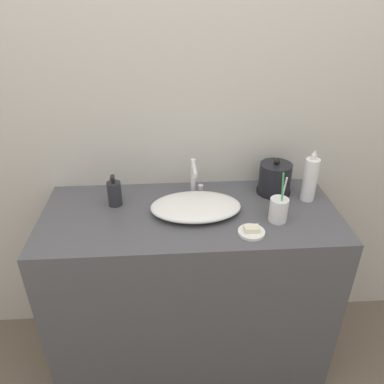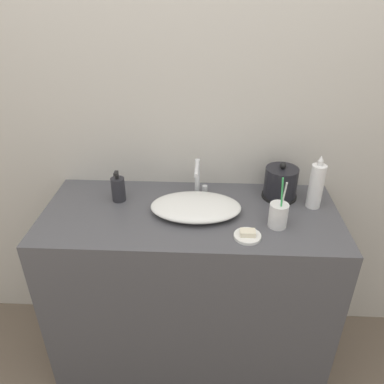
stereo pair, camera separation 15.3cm
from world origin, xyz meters
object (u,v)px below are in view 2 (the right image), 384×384
object	(u,v)px
faucet	(198,176)
shampoo_bottle	(316,186)
lotion_bottle	(118,189)
toothbrush_cup	(278,215)
electric_kettle	(280,184)

from	to	relation	value
faucet	shampoo_bottle	distance (m)	0.50
lotion_bottle	shampoo_bottle	size ratio (longest dim) A/B	0.60
toothbrush_cup	shampoo_bottle	bearing A→B (deg)	41.83
toothbrush_cup	lotion_bottle	bearing A→B (deg)	165.92
lotion_bottle	faucet	bearing A→B (deg)	9.10
toothbrush_cup	faucet	bearing A→B (deg)	145.15
faucet	electric_kettle	distance (m)	0.37
faucet	electric_kettle	bearing A→B (deg)	0.86
toothbrush_cup	lotion_bottle	world-z (taller)	toothbrush_cup
toothbrush_cup	shampoo_bottle	distance (m)	0.24
electric_kettle	toothbrush_cup	world-z (taller)	toothbrush_cup
toothbrush_cup	shampoo_bottle	xyz separation A→B (m)	(0.18, 0.16, 0.05)
faucet	lotion_bottle	distance (m)	0.36
electric_kettle	lotion_bottle	bearing A→B (deg)	-175.08
electric_kettle	shampoo_bottle	size ratio (longest dim) A/B	0.72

